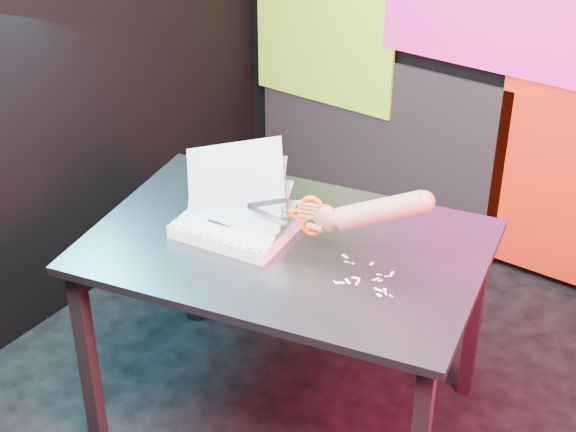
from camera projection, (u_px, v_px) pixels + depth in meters
The scene contains 7 objects.
room at pixel (362, 114), 2.36m from camera, with size 3.01×3.01×2.71m.
backdrop at pixel (555, 83), 3.57m from camera, with size 2.88×0.05×2.08m.
work_table at pixel (287, 263), 2.97m from camera, with size 1.44×1.11×0.75m.
printout_stack at pixel (235, 224), 2.96m from camera, with size 0.45×0.31×0.35m.
scissors at pixel (306, 215), 2.80m from camera, with size 0.25×0.09×0.15m.
hand_forearm at pixel (371, 212), 2.72m from camera, with size 0.40×0.16×0.19m.
paper_clippings at pixel (365, 278), 2.75m from camera, with size 0.25×0.17×0.00m.
Camera 1 is at (1.07, -1.89, 2.33)m, focal length 55.00 mm.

